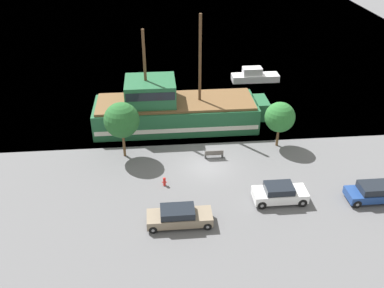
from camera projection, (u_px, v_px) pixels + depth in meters
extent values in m
plane|color=#5B5B5E|center=(207.00, 166.00, 38.20)|extent=(160.00, 160.00, 0.00)
plane|color=#33566B|center=(177.00, 29.00, 75.84)|extent=(80.00, 80.00, 0.00)
cube|color=#1E5633|center=(176.00, 114.00, 44.09)|extent=(16.50, 5.46, 2.64)
cube|color=silver|center=(176.00, 118.00, 44.30)|extent=(16.17, 5.54, 0.45)
cube|color=#1E5633|center=(260.00, 108.00, 44.58)|extent=(1.40, 3.00, 1.85)
cube|color=brown|center=(175.00, 102.00, 43.35)|extent=(15.84, 5.02, 0.25)
cube|color=#1E5633|center=(150.00, 91.00, 42.51)|extent=(4.95, 4.36, 2.30)
cube|color=black|center=(150.00, 88.00, 42.33)|extent=(4.70, 4.42, 0.83)
cylinder|color=#4C331E|center=(200.00, 59.00, 41.27)|extent=(0.28, 0.28, 8.66)
cylinder|color=#4C331E|center=(145.00, 67.00, 41.18)|extent=(0.28, 0.28, 7.36)
cube|color=silver|center=(255.00, 78.00, 55.06)|extent=(6.02, 1.84, 0.87)
cube|color=silver|center=(252.00, 71.00, 54.56)|extent=(2.41, 1.44, 0.94)
cube|color=black|center=(258.00, 71.00, 54.62)|extent=(0.12, 1.29, 0.76)
cube|color=white|center=(280.00, 195.00, 33.61)|extent=(4.22, 1.79, 0.75)
cube|color=black|center=(279.00, 188.00, 33.27)|extent=(2.19, 1.61, 0.52)
cylinder|color=black|center=(302.00, 203.00, 33.19)|extent=(0.72, 0.22, 0.72)
cylinder|color=gray|center=(302.00, 203.00, 33.19)|extent=(0.27, 0.25, 0.27)
cylinder|color=black|center=(296.00, 190.00, 34.56)|extent=(0.72, 0.22, 0.72)
cylinder|color=gray|center=(296.00, 190.00, 34.56)|extent=(0.27, 0.25, 0.27)
cylinder|color=black|center=(262.00, 205.00, 32.94)|extent=(0.72, 0.22, 0.72)
cylinder|color=gray|center=(262.00, 205.00, 32.94)|extent=(0.27, 0.25, 0.27)
cylinder|color=black|center=(257.00, 192.00, 34.31)|extent=(0.72, 0.22, 0.72)
cylinder|color=gray|center=(257.00, 192.00, 34.31)|extent=(0.27, 0.25, 0.27)
cube|color=navy|center=(374.00, 194.00, 33.78)|extent=(4.39, 1.80, 0.64)
cube|color=black|center=(374.00, 188.00, 33.46)|extent=(2.28, 1.62, 0.58)
cylinder|color=black|center=(357.00, 204.00, 33.08)|extent=(0.69, 0.22, 0.69)
cylinder|color=gray|center=(357.00, 204.00, 33.08)|extent=(0.26, 0.25, 0.26)
cylinder|color=black|center=(349.00, 191.00, 34.46)|extent=(0.69, 0.22, 0.69)
cylinder|color=gray|center=(349.00, 191.00, 34.46)|extent=(0.26, 0.25, 0.26)
cube|color=#7F705B|center=(180.00, 218.00, 31.33)|extent=(4.79, 1.75, 0.68)
cube|color=black|center=(177.00, 212.00, 31.01)|extent=(2.49, 1.57, 0.54)
cylinder|color=black|center=(207.00, 226.00, 30.95)|extent=(0.61, 0.22, 0.61)
cylinder|color=gray|center=(207.00, 226.00, 30.95)|extent=(0.23, 0.25, 0.23)
cylinder|color=black|center=(205.00, 212.00, 32.29)|extent=(0.61, 0.22, 0.61)
cylinder|color=gray|center=(205.00, 212.00, 32.29)|extent=(0.23, 0.25, 0.23)
cylinder|color=black|center=(153.00, 230.00, 30.64)|extent=(0.61, 0.22, 0.61)
cylinder|color=gray|center=(153.00, 230.00, 30.64)|extent=(0.23, 0.25, 0.23)
cylinder|color=black|center=(153.00, 215.00, 31.98)|extent=(0.61, 0.22, 0.61)
cylinder|color=gray|center=(153.00, 215.00, 31.98)|extent=(0.23, 0.25, 0.23)
cylinder|color=red|center=(164.00, 182.00, 35.62)|extent=(0.22, 0.22, 0.56)
sphere|color=red|center=(164.00, 179.00, 35.43)|extent=(0.25, 0.25, 0.25)
cylinder|color=red|center=(163.00, 182.00, 35.59)|extent=(0.10, 0.09, 0.09)
cylinder|color=red|center=(166.00, 182.00, 35.61)|extent=(0.10, 0.09, 0.09)
cube|color=#4C4742|center=(214.00, 154.00, 39.22)|extent=(1.69, 0.45, 0.05)
cube|color=#4C4742|center=(214.00, 153.00, 38.94)|extent=(1.69, 0.06, 0.40)
cube|color=#2D2D2D|center=(205.00, 156.00, 39.28)|extent=(0.12, 0.36, 0.40)
cube|color=#2D2D2D|center=(222.00, 155.00, 39.40)|extent=(0.12, 0.36, 0.40)
cylinder|color=brown|center=(124.00, 145.00, 39.15)|extent=(0.24, 0.24, 2.36)
sphere|color=#235B28|center=(122.00, 120.00, 37.85)|extent=(3.19, 3.19, 3.19)
cylinder|color=brown|center=(278.00, 137.00, 40.88)|extent=(0.24, 0.24, 1.85)
sphere|color=#286B2D|center=(280.00, 117.00, 39.79)|extent=(2.84, 2.84, 2.84)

